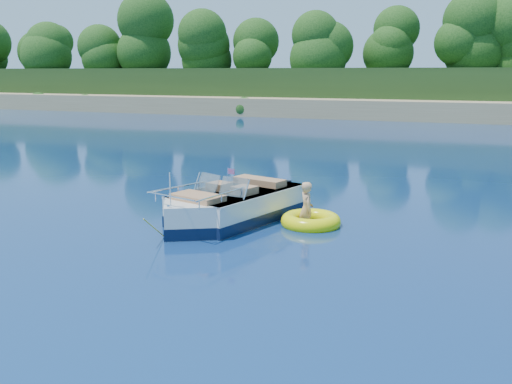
# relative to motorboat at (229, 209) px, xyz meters

# --- Properties ---
(ground) EXTENTS (160.00, 160.00, 0.00)m
(ground) POSITION_rel_motorboat_xyz_m (0.26, -2.62, -0.34)
(ground) COLOR #0A1A4A
(ground) RESTS_ON ground
(shoreline) EXTENTS (170.00, 59.00, 6.00)m
(shoreline) POSITION_rel_motorboat_xyz_m (0.26, 61.16, 0.64)
(shoreline) COLOR #8C7851
(shoreline) RESTS_ON ground
(treeline) EXTENTS (150.00, 7.12, 8.19)m
(treeline) POSITION_rel_motorboat_xyz_m (0.30, 38.40, 5.21)
(treeline) COLOR black
(treeline) RESTS_ON ground
(motorboat) EXTENTS (2.75, 5.09, 1.74)m
(motorboat) POSITION_rel_motorboat_xyz_m (0.00, 0.00, 0.00)
(motorboat) COLOR silver
(motorboat) RESTS_ON ground
(tow_tube) EXTENTS (1.90, 1.90, 0.39)m
(tow_tube) POSITION_rel_motorboat_xyz_m (2.00, 0.45, -0.24)
(tow_tube) COLOR #F0EE08
(tow_tube) RESTS_ON ground
(boy) EXTENTS (0.72, 0.84, 1.53)m
(boy) POSITION_rel_motorboat_xyz_m (1.87, 0.48, -0.34)
(boy) COLOR tan
(boy) RESTS_ON ground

